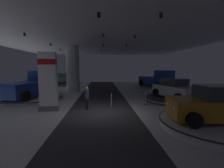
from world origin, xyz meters
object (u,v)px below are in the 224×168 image
Objects in this scene: pickup_truck_mid_left at (32,86)px; display_car_mid_right at (175,89)px; column_left at (73,69)px; brand_sign_pylon at (48,81)px; pickup_truck_far_right at (157,80)px; display_platform_near_right at (214,124)px; display_platform_mid_right at (175,99)px; visitor_walking_near at (87,97)px; display_platform_mid_left at (30,98)px; display_platform_deep_left at (66,84)px; display_platform_far_right at (155,88)px; display_car_deep_left at (66,79)px; display_car_near_right at (216,105)px.

display_car_mid_right is (12.80, -1.50, -0.21)m from pickup_truck_mid_left.
brand_sign_pylon is (-0.13, -8.37, -0.73)m from column_left.
pickup_truck_far_right is 1.12× the size of display_platform_near_right.
display_platform_mid_right is 7.92m from visitor_walking_near.
display_platform_mid_left reaches higher than display_platform_deep_left.
column_left is at bearing 106.08° from visitor_walking_near.
pickup_truck_mid_left reaches higher than display_platform_deep_left.
display_platform_far_right is 1.09m from pickup_truck_far_right.
pickup_truck_mid_left is (-2.82, 4.12, -0.80)m from brand_sign_pylon.
display_platform_deep_left is 1.09× the size of display_car_deep_left.
pickup_truck_far_right reaches higher than visitor_walking_near.
pickup_truck_mid_left reaches higher than display_car_deep_left.
display_car_deep_left reaches higher than display_platform_far_right.
display_car_mid_right is at bearing -6.66° from pickup_truck_mid_left.
display_car_near_right is at bearing -60.13° from display_platform_deep_left.
pickup_truck_mid_left reaches higher than pickup_truck_far_right.
display_platform_deep_left is at bearing 155.87° from pickup_truck_far_right.
pickup_truck_far_right reaches higher than display_platform_deep_left.
display_platform_near_right is at bearing -32.50° from display_platform_mid_left.
column_left reaches higher than display_car_mid_right.
display_platform_near_right is at bearing -99.27° from display_car_mid_right.
display_car_near_right is 2.75× the size of visitor_walking_near.
display_platform_deep_left is at bearing 119.81° from display_platform_near_right.
column_left reaches higher than display_platform_near_right.
display_platform_near_right is (-2.11, -13.87, -0.99)m from pickup_truck_far_right.
visitor_walking_near reaches higher than display_platform_near_right.
display_platform_far_right is at bearing 83.03° from display_platform_mid_right.
display_platform_mid_left is at bearing 147.50° from display_platform_near_right.
brand_sign_pylon reaches higher than visitor_walking_near.
display_platform_deep_left is at bearing 132.57° from display_car_mid_right.
display_platform_near_right is (11.41, -19.92, 0.05)m from display_platform_deep_left.
column_left is at bearing -71.59° from display_platform_deep_left.
display_car_deep_left is at bearing 119.93° from display_car_near_right.
pickup_truck_far_right reaches higher than display_platform_near_right.
display_car_deep_left is 18.43m from display_car_mid_right.
display_platform_far_right is at bearing 82.94° from display_car_mid_right.
brand_sign_pylon is at bearing -52.60° from display_platform_mid_left.
display_platform_mid_left is at bearing 174.61° from display_platform_mid_right.
display_platform_mid_right is (-0.96, -7.83, -0.01)m from display_platform_far_right.
column_left is 0.97× the size of display_platform_far_right.
display_platform_near_right is at bearing 173.76° from display_car_near_right.
pickup_truck_far_right is (0.10, -0.30, 1.04)m from display_platform_far_right.
pickup_truck_mid_left reaches higher than display_platform_far_right.
display_car_deep_left reaches higher than display_platform_mid_left.
display_platform_far_right is 1.25× the size of display_car_mid_right.
display_platform_mid_right is at bearing -96.97° from display_platform_far_right.
pickup_truck_mid_left reaches higher than display_platform_mid_left.
display_platform_deep_left is 18.43m from display_platform_mid_right.
display_platform_mid_left reaches higher than display_platform_mid_right.
pickup_truck_far_right reaches higher than display_car_mid_right.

